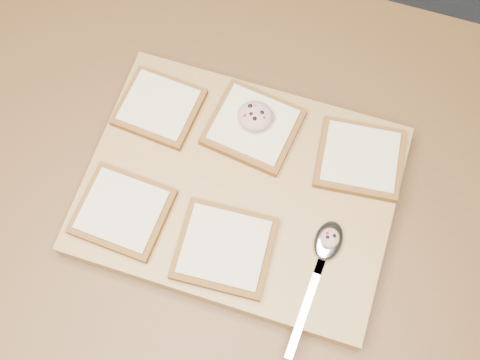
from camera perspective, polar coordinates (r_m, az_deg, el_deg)
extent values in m
plane|color=#515459|center=(1.77, 2.53, -11.47)|extent=(4.00, 4.00, 0.00)
cube|color=slate|center=(1.36, 3.26, -8.60)|extent=(1.90, 0.75, 0.84)
cube|color=brown|center=(0.93, 4.74, -2.73)|extent=(2.00, 0.80, 0.06)
cube|color=tan|center=(0.88, 0.00, -1.00)|extent=(0.44, 0.34, 0.04)
cube|color=brown|center=(0.92, -7.66, 6.84)|extent=(0.12, 0.11, 0.01)
cube|color=beige|center=(0.91, -7.72, 7.07)|extent=(0.11, 0.10, 0.00)
cube|color=brown|center=(0.90, 1.28, 5.04)|extent=(0.14, 0.13, 0.01)
cube|color=beige|center=(0.89, 1.29, 5.29)|extent=(0.12, 0.11, 0.00)
cube|color=brown|center=(0.89, 11.28, 2.00)|extent=(0.13, 0.12, 0.01)
cube|color=beige|center=(0.89, 11.39, 2.21)|extent=(0.11, 0.11, 0.00)
cube|color=brown|center=(0.86, -11.05, -2.96)|extent=(0.13, 0.12, 0.01)
cube|color=beige|center=(0.86, -11.16, -2.78)|extent=(0.11, 0.10, 0.00)
cube|color=brown|center=(0.83, -1.48, -6.49)|extent=(0.14, 0.13, 0.01)
cube|color=beige|center=(0.82, -1.49, -6.34)|extent=(0.12, 0.11, 0.00)
ellipsoid|color=tan|center=(0.88, 1.45, 6.07)|extent=(0.05, 0.05, 0.02)
sphere|color=black|center=(0.87, 2.08, 6.37)|extent=(0.01, 0.01, 0.01)
sphere|color=black|center=(0.88, 0.98, 6.99)|extent=(0.01, 0.01, 0.01)
sphere|color=black|center=(0.87, 1.41, 5.81)|extent=(0.01, 0.01, 0.01)
sphere|color=black|center=(0.87, 1.07, 6.23)|extent=(0.01, 0.01, 0.01)
sphere|color=#A5140C|center=(0.87, 2.29, 5.90)|extent=(0.01, 0.01, 0.01)
sphere|color=#A5140C|center=(0.88, 1.45, 6.93)|extent=(0.01, 0.01, 0.01)
sphere|color=#A5140C|center=(0.87, 0.49, 6.10)|extent=(0.01, 0.01, 0.01)
ellipsoid|color=silver|center=(0.84, 8.40, -5.70)|extent=(0.04, 0.06, 0.01)
cube|color=silver|center=(0.84, 7.72, -7.63)|extent=(0.01, 0.04, 0.00)
cube|color=silver|center=(0.83, 6.31, -11.70)|extent=(0.02, 0.15, 0.00)
ellipsoid|color=tan|center=(0.83, 8.53, -5.46)|extent=(0.03, 0.03, 0.01)
sphere|color=black|center=(0.83, 8.91, -5.28)|extent=(0.01, 0.01, 0.01)
sphere|color=black|center=(0.83, 8.31, -5.40)|extent=(0.01, 0.01, 0.01)
sphere|color=#A5140C|center=(0.83, 8.29, -5.03)|extent=(0.01, 0.01, 0.01)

